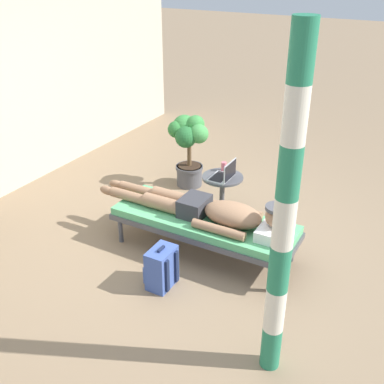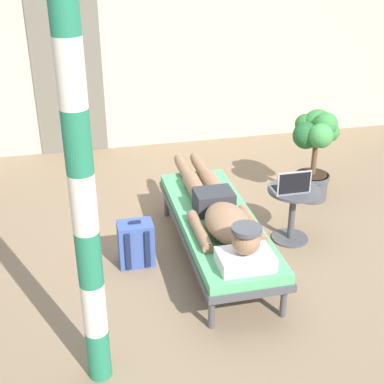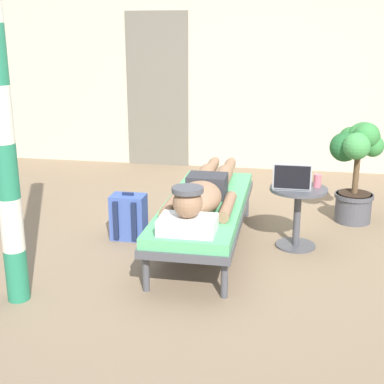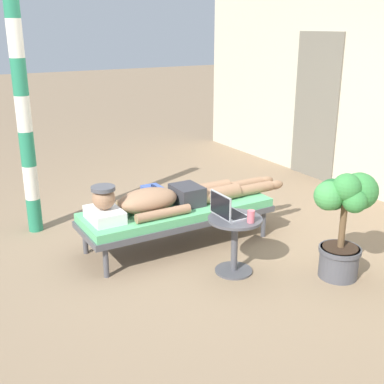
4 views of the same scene
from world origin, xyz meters
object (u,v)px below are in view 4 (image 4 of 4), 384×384
lounge_chair (178,213)px  laptop (227,211)px  backpack (155,205)px  potted_plant (344,212)px  porch_post (23,114)px  drink_glass (251,216)px  person_reclining (169,198)px  side_table (235,235)px

lounge_chair → laptop: laptop is taller
backpack → potted_plant: 2.20m
backpack → porch_post: bearing=-108.4°
laptop → drink_glass: size_ratio=2.86×
lounge_chair → person_reclining: size_ratio=0.90×
lounge_chair → person_reclining: 0.20m
backpack → person_reclining: bearing=-14.0°
backpack → porch_post: porch_post is taller
lounge_chair → porch_post: size_ratio=0.77×
person_reclining → laptop: size_ratio=7.00×
person_reclining → potted_plant: bearing=37.5°
side_table → drink_glass: 0.27m
porch_post → lounge_chair: bearing=46.2°
person_reclining → potted_plant: size_ratio=2.22×
person_reclining → drink_glass: 0.97m
drink_glass → porch_post: 2.54m
side_table → backpack: bearing=-177.1°
drink_glass → porch_post: (-2.02, -1.37, 0.70)m
lounge_chair → side_table: size_ratio=3.72×
side_table → laptop: bearing=-139.5°
side_table → laptop: 0.24m
potted_plant → drink_glass: bearing=-119.2°
person_reclining → laptop: laptop is taller
porch_post → person_reclining: bearing=43.9°
laptop → potted_plant: bearing=53.3°
potted_plant → person_reclining: bearing=-142.5°
lounge_chair → drink_glass: 0.97m
drink_glass → porch_post: size_ratio=0.04×
potted_plant → porch_post: size_ratio=0.38×
porch_post → laptop: bearing=34.8°
drink_glass → backpack: drink_glass is taller
backpack → potted_plant: size_ratio=0.43×
lounge_chair → porch_post: porch_post is taller
laptop → porch_post: (-1.81, -1.26, 0.69)m
side_table → porch_post: porch_post is taller
side_table → potted_plant: (0.54, 0.75, 0.25)m
laptop → drink_glass: bearing=27.1°
person_reclining → backpack: size_ratio=5.12×
person_reclining → laptop: 0.73m
side_table → potted_plant: potted_plant is taller
drink_glass → lounge_chair: bearing=-166.9°
potted_plant → backpack: bearing=-157.6°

